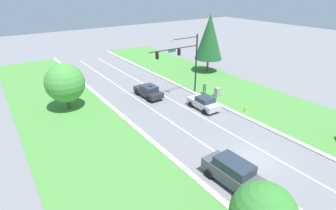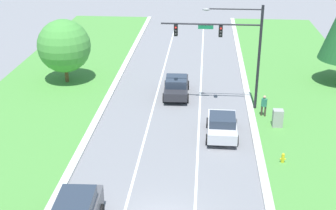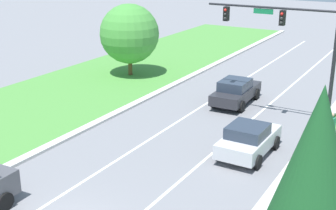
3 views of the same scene
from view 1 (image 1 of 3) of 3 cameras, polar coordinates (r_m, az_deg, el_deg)
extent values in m
plane|color=slate|center=(24.10, 17.83, -11.20)|extent=(160.00, 160.00, 0.00)
cube|color=beige|center=(28.23, 25.05, -6.64)|extent=(0.50, 90.00, 0.15)
cube|color=beige|center=(20.59, 7.58, -16.82)|extent=(0.50, 90.00, 0.15)
cube|color=#4C8E3D|center=(32.53, 29.90, -3.60)|extent=(10.00, 90.00, 0.08)
cube|color=white|center=(22.90, 14.95, -12.88)|extent=(0.14, 81.00, 0.01)
cube|color=white|center=(25.36, 20.40, -9.64)|extent=(0.14, 81.00, 0.01)
cylinder|color=black|center=(35.59, 6.12, 8.78)|extent=(0.20, 0.20, 7.96)
cylinder|color=black|center=(32.78, 1.41, 12.13)|extent=(7.21, 0.12, 0.12)
cube|color=#147042|center=(32.62, 0.88, 11.67)|extent=(1.10, 0.04, 0.28)
cylinder|color=black|center=(33.53, 3.74, 14.31)|extent=(3.97, 0.09, 0.09)
ellipsoid|color=gray|center=(32.36, 0.90, 13.89)|extent=(0.56, 0.28, 0.20)
cube|color=black|center=(33.32, 2.42, 11.44)|extent=(0.28, 0.32, 0.80)
sphere|color=red|center=(33.13, 2.61, 11.77)|extent=(0.16, 0.16, 0.16)
sphere|color=#2D2D2D|center=(33.18, 2.60, 11.38)|extent=(0.16, 0.16, 0.16)
sphere|color=#2D2D2D|center=(33.24, 2.60, 10.99)|extent=(0.16, 0.16, 0.16)
cube|color=black|center=(31.51, -2.37, 10.66)|extent=(0.28, 0.32, 0.80)
sphere|color=red|center=(31.32, -2.21, 11.02)|extent=(0.16, 0.16, 0.16)
sphere|color=#2D2D2D|center=(31.37, -2.20, 10.60)|extent=(0.16, 0.16, 0.16)
sphere|color=#2D2D2D|center=(31.43, -2.20, 10.19)|extent=(0.16, 0.16, 0.16)
cube|color=silver|center=(31.72, 7.75, 0.33)|extent=(1.96, 4.16, 0.70)
cube|color=#283342|center=(31.30, 8.11, 1.22)|extent=(1.74, 1.88, 0.55)
cylinder|color=black|center=(33.30, 7.47, 0.91)|extent=(0.25, 0.69, 0.69)
cylinder|color=black|center=(32.18, 4.96, 0.16)|extent=(0.25, 0.69, 0.69)
cylinder|color=black|center=(31.62, 10.52, -0.64)|extent=(0.25, 0.69, 0.69)
cylinder|color=black|center=(30.43, 7.98, -1.50)|extent=(0.25, 0.69, 0.69)
cube|color=#4C4C51|center=(20.67, 13.70, -14.36)|extent=(2.03, 4.71, 0.99)
cube|color=#283342|center=(20.11, 14.20, -12.63)|extent=(1.78, 2.85, 0.70)
cylinder|color=black|center=(22.24, 12.24, -12.64)|extent=(0.27, 0.75, 0.74)
cylinder|color=black|center=(21.13, 8.86, -14.59)|extent=(0.27, 0.75, 0.74)
cylinder|color=black|center=(20.96, 18.34, -16.13)|extent=(0.27, 0.75, 0.74)
cylinder|color=black|center=(19.79, 15.09, -18.51)|extent=(0.27, 0.75, 0.74)
cube|color=#28282D|center=(34.96, -4.32, 2.86)|extent=(2.00, 4.72, 0.66)
cube|color=#283342|center=(34.51, -4.10, 3.70)|extent=(1.74, 2.15, 0.61)
cylinder|color=black|center=(36.67, -4.33, 3.37)|extent=(0.26, 0.74, 0.74)
cylinder|color=black|center=(35.81, -6.79, 2.73)|extent=(0.26, 0.74, 0.74)
cylinder|color=black|center=(34.43, -1.73, 1.98)|extent=(0.26, 0.74, 0.74)
cylinder|color=black|center=(33.51, -4.28, 1.26)|extent=(0.26, 0.74, 0.74)
cube|color=#9E9E99|center=(35.36, 10.69, 2.69)|extent=(0.70, 0.60, 1.33)
cylinder|color=#42382D|center=(36.00, 7.69, 2.89)|extent=(0.14, 0.14, 0.84)
cylinder|color=#42382D|center=(36.09, 8.07, 2.92)|extent=(0.14, 0.14, 0.84)
cube|color=#287556|center=(35.79, 7.95, 3.98)|extent=(0.43, 0.34, 0.60)
sphere|color=tan|center=(35.64, 7.99, 4.64)|extent=(0.22, 0.22, 0.22)
cylinder|color=gold|center=(32.28, 16.50, -0.88)|extent=(0.20, 0.20, 0.55)
sphere|color=gold|center=(32.14, 16.57, -0.34)|extent=(0.18, 0.18, 0.18)
cylinder|color=gold|center=(32.18, 16.37, -0.89)|extent=(0.10, 0.09, 0.09)
cylinder|color=gold|center=(32.36, 16.65, -0.79)|extent=(0.10, 0.09, 0.09)
cylinder|color=brown|center=(45.91, 8.61, 8.58)|extent=(0.32, 0.32, 2.25)
cone|color=#1E5628|center=(44.85, 9.00, 14.44)|extent=(4.55, 4.55, 7.28)
cylinder|color=brown|center=(33.56, -20.85, 0.48)|extent=(0.32, 0.32, 1.61)
sphere|color=#47933D|center=(32.69, -21.51, 4.49)|extent=(4.55, 4.55, 4.55)
camera|label=2|loc=(20.00, 79.31, 7.71)|focal=50.00mm
camera|label=3|loc=(27.27, 52.63, 6.62)|focal=50.00mm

